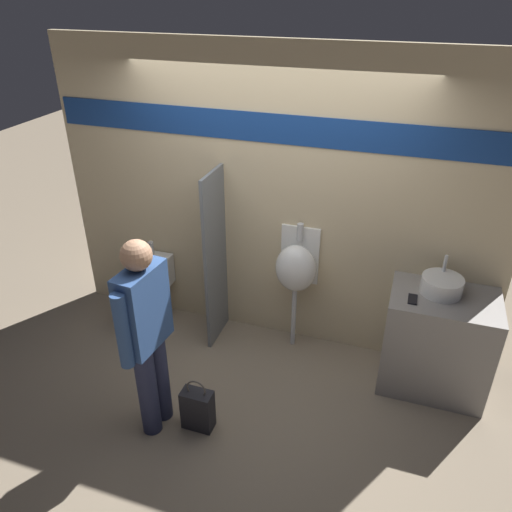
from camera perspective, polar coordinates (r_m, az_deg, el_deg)
name	(u,v)px	position (r m, az deg, el deg)	size (l,w,h in m)	color
ground_plane	(250,365)	(4.66, -0.68, -12.30)	(16.00, 16.00, 0.00)	gray
display_wall	(271,202)	(4.41, 1.78, 6.13)	(4.04, 0.07, 2.70)	beige
sink_counter	(437,342)	(4.46, 19.95, -9.25)	(0.85, 0.59, 0.89)	gray
sink_basin	(442,285)	(4.22, 20.47, -3.14)	(0.33, 0.33, 0.28)	white
cell_phone	(413,299)	(4.09, 17.47, -4.73)	(0.07, 0.14, 0.01)	black
divider_near_counter	(215,260)	(4.56, -4.67, -0.42)	(0.03, 0.46, 1.68)	slate
urinal_near_counter	(296,268)	(4.44, 4.61, -1.38)	(0.37, 0.29, 1.23)	silver
toilet	(145,302)	(5.09, -12.55, -5.13)	(0.43, 0.59, 0.84)	white
person_in_vest	(147,332)	(3.66, -12.40, -8.44)	(0.22, 0.57, 1.63)	#282D4C
shopping_bag	(198,409)	(4.06, -6.68, -16.98)	(0.24, 0.13, 0.47)	#232328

